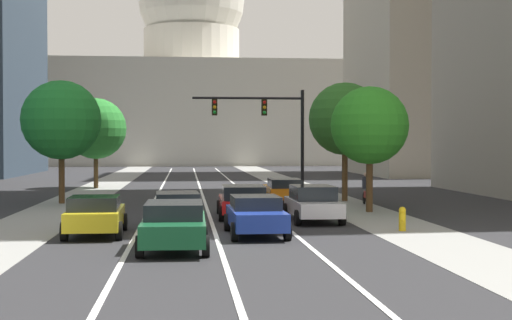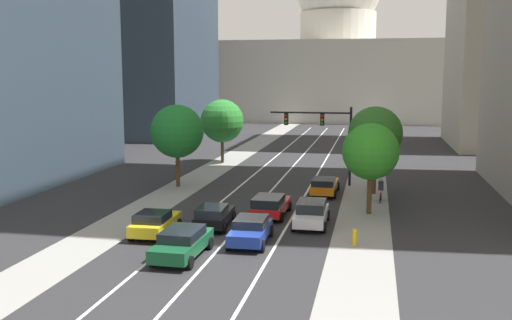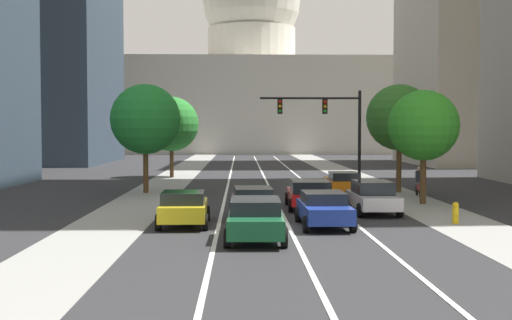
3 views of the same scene
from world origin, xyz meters
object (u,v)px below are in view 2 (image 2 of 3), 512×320
car_green (182,242)px  cyclist (381,190)px  street_tree_mid_right (375,134)px  street_tree_far_right (371,152)px  street_tree_mid_left (222,121)px  car_orange (324,185)px  fire_hydrant (355,237)px  car_black (214,215)px  capitol_building (337,64)px  car_yellow (155,223)px  street_tree_near_left (177,131)px  traffic_signal_mast (325,130)px  car_white (311,213)px  car_red (270,205)px  car_blue (251,230)px

car_green → cyclist: cyclist is taller
street_tree_mid_right → street_tree_far_right: (-0.28, -6.61, -0.53)m
car_green → street_tree_mid_right: bearing=-26.5°
cyclist → street_tree_mid_left: 22.81m
car_orange → fire_hydrant: (2.70, -13.07, -0.26)m
car_black → fire_hydrant: (8.30, -2.02, -0.28)m
cyclist → street_tree_far_right: bearing=172.4°
capitol_building → street_tree_mid_right: bearing=-84.2°
car_black → car_yellow: (-2.81, -2.30, 0.00)m
street_tree_mid_left → street_tree_near_left: size_ratio=0.98×
traffic_signal_mast → street_tree_mid_left: bearing=137.7°
car_white → car_red: car_white is taller
car_black → car_yellow: 3.63m
car_green → fire_hydrant: 9.15m
car_black → car_blue: bearing=-136.7°
car_blue → street_tree_far_right: bearing=-38.2°
traffic_signal_mast → cyclist: size_ratio=3.87×
street_tree_mid_right → car_red: bearing=-126.4°
traffic_signal_mast → street_tree_mid_right: street_tree_mid_right is taller
street_tree_mid_right → car_blue: bearing=-113.5°
car_yellow → cyclist: 17.06m
car_black → cyclist: size_ratio=2.41×
cyclist → street_tree_mid_right: bearing=13.9°
car_white → car_orange: (-0.00, 9.39, -0.06)m
street_tree_far_right → car_green: bearing=-128.4°
fire_hydrant → street_tree_far_right: bearing=84.9°
fire_hydrant → cyclist: (1.44, 11.27, 0.39)m
car_red → street_tree_near_left: size_ratio=0.71×
car_white → car_blue: (-2.81, -4.37, -0.04)m
car_white → car_yellow: (-8.41, -3.96, -0.03)m
street_tree_mid_left → street_tree_near_left: bearing=-91.0°
capitol_building → traffic_signal_mast: 74.56m
street_tree_mid_right → street_tree_mid_left: size_ratio=1.02×
car_blue → car_orange: bearing=-12.7°
traffic_signal_mast → car_red: bearing=-101.9°
car_blue → traffic_signal_mast: bearing=-9.1°
car_black → traffic_signal_mast: traffic_signal_mast is taller
cyclist → street_tree_mid_right: 4.74m
car_green → car_white: car_white is taller
capitol_building → car_blue: bearing=-89.1°
car_blue → street_tree_near_left: 17.64m
car_orange → street_tree_mid_right: street_tree_mid_right is taller
cyclist → street_tree_near_left: 16.67m
capitol_building → car_yellow: size_ratio=12.47×
car_orange → car_red: size_ratio=1.02×
car_green → car_yellow: car_green is taller
car_black → street_tree_near_left: street_tree_near_left is taller
street_tree_mid_right → street_tree_near_left: street_tree_mid_right is taller
street_tree_mid_right → street_tree_near_left: bearing=-179.3°
car_blue → street_tree_near_left: size_ratio=0.65×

